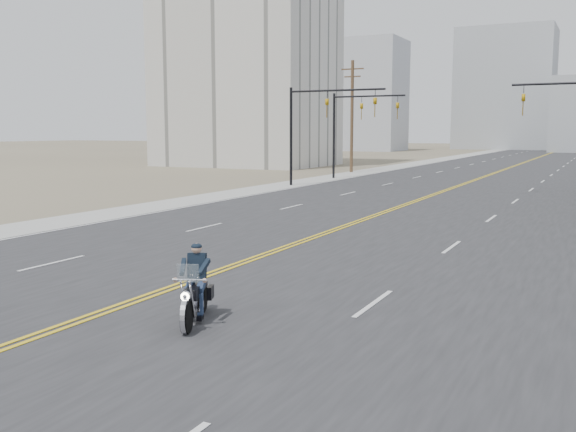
# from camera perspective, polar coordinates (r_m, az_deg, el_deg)

# --- Properties ---
(ground_plane) EXTENTS (400.00, 400.00, 0.00)m
(ground_plane) POSITION_cam_1_polar(r_m,az_deg,el_deg) (14.11, -18.05, -8.92)
(ground_plane) COLOR #776D56
(ground_plane) RESTS_ON ground
(road) EXTENTS (20.00, 200.00, 0.01)m
(road) POSITION_cam_1_polar(r_m,az_deg,el_deg) (80.22, 19.80, 4.31)
(road) COLOR #303033
(road) RESTS_ON ground
(sidewalk_left) EXTENTS (3.00, 200.00, 0.01)m
(sidewalk_left) POSITION_cam_1_polar(r_m,az_deg,el_deg) (82.39, 11.82, 4.67)
(sidewalk_left) COLOR #A5A5A0
(sidewalk_left) RESTS_ON ground
(traffic_mast_left) EXTENTS (7.10, 0.26, 7.00)m
(traffic_mast_left) POSITION_cam_1_polar(r_m,az_deg,el_deg) (45.53, 2.58, 8.83)
(traffic_mast_left) COLOR black
(traffic_mast_left) RESTS_ON ground
(traffic_mast_far) EXTENTS (6.10, 0.26, 7.00)m
(traffic_mast_far) POSITION_cam_1_polar(r_m,az_deg,el_deg) (53.05, 5.81, 8.55)
(traffic_mast_far) COLOR black
(traffic_mast_far) RESTS_ON ground
(utility_pole_left) EXTENTS (2.20, 0.30, 10.50)m
(utility_pole_left) POSITION_cam_1_polar(r_m,az_deg,el_deg) (61.67, 5.71, 8.97)
(utility_pole_left) COLOR brown
(utility_pole_left) RESTS_ON ground
(apartment_block) EXTENTS (18.00, 14.00, 30.00)m
(apartment_block) POSITION_cam_1_polar(r_m,az_deg,el_deg) (75.53, -3.67, 15.97)
(apartment_block) COLOR silver
(apartment_block) RESTS_ON ground
(haze_bldg_a) EXTENTS (14.00, 12.00, 22.00)m
(haze_bldg_a) POSITION_cam_1_polar(r_m,az_deg,el_deg) (132.49, 7.06, 10.56)
(haze_bldg_a) COLOR #B7BCC6
(haze_bldg_a) RESTS_ON ground
(haze_bldg_d) EXTENTS (20.00, 15.00, 26.00)m
(haze_bldg_d) POSITION_cam_1_polar(r_m,az_deg,el_deg) (151.37, 18.74, 10.60)
(haze_bldg_d) COLOR #ADB2B7
(haze_bldg_d) RESTS_ON ground
(haze_bldg_f) EXTENTS (12.00, 12.00, 16.00)m
(haze_bldg_f) POSITION_cam_1_polar(r_m,az_deg,el_deg) (151.80, 3.57, 9.08)
(haze_bldg_f) COLOR #ADB2B7
(haze_bldg_f) RESTS_ON ground
(motorcyclist) EXTENTS (1.61, 2.24, 1.61)m
(motorcyclist) POSITION_cam_1_polar(r_m,az_deg,el_deg) (13.31, -8.33, -6.03)
(motorcyclist) COLOR black
(motorcyclist) RESTS_ON ground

